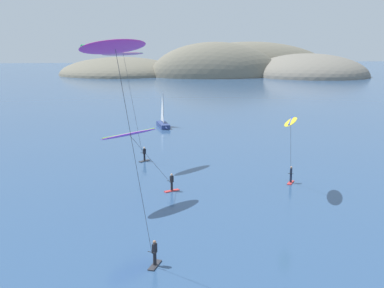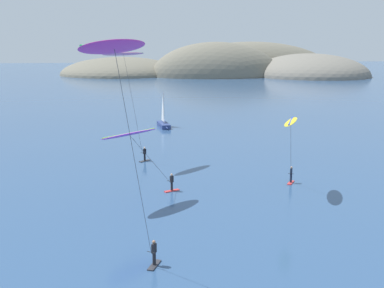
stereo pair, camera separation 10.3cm
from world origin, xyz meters
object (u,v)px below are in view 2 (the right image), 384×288
kitesurfer_pink (126,64)px  kitesurfer_yellow (291,128)px  kitesurfer_magenta (118,66)px  kitesurfer_purple (133,138)px  sailboat_near (164,124)px

kitesurfer_pink → kitesurfer_yellow: (14.95, -11.73, -5.28)m
kitesurfer_yellow → kitesurfer_magenta: size_ratio=0.50×
kitesurfer_pink → kitesurfer_purple: bearing=-86.8°
kitesurfer_purple → kitesurfer_pink: bearing=93.2°
sailboat_near → kitesurfer_magenta: bearing=-95.6°
kitesurfer_purple → kitesurfer_yellow: kitesurfer_yellow is taller
sailboat_near → kitesurfer_magenta: (-5.05, -51.82, 11.95)m
sailboat_near → kitesurfer_magenta: size_ratio=0.43×
kitesurfer_pink → kitesurfer_magenta: size_ratio=0.91×
sailboat_near → kitesurfer_pink: size_ratio=0.47×
sailboat_near → kitesurfer_purple: size_ratio=0.83×
sailboat_near → kitesurfer_yellow: (9.62, -35.53, 5.46)m
kitesurfer_magenta → sailboat_near: bearing=84.4°
kitesurfer_purple → kitesurfer_yellow: size_ratio=1.02×
sailboat_near → kitesurfer_pink: (-5.33, -23.80, 10.73)m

